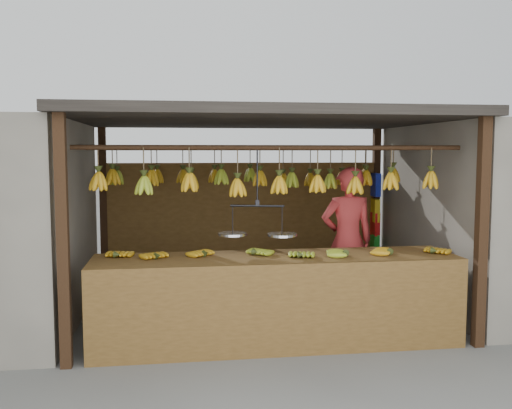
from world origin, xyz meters
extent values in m
plane|color=#5B5B57|center=(0.00, 0.00, 0.00)|extent=(80.00, 80.00, 0.00)
cube|color=black|center=(-2.00, -1.50, 1.15)|extent=(0.10, 0.10, 2.30)
cube|color=black|center=(2.00, -1.50, 1.15)|extent=(0.10, 0.10, 2.30)
cube|color=black|center=(-2.00, 1.50, 1.15)|extent=(0.10, 0.10, 2.30)
cube|color=black|center=(2.00, 1.50, 1.15)|extent=(0.10, 0.10, 2.30)
cube|color=black|center=(0.00, 0.00, 2.35)|extent=(4.30, 3.30, 0.10)
cylinder|color=black|center=(0.00, -1.00, 2.00)|extent=(4.00, 0.05, 0.05)
cylinder|color=black|center=(0.00, 0.00, 2.00)|extent=(4.00, 0.05, 0.05)
cylinder|color=black|center=(0.00, 1.00, 2.00)|extent=(4.00, 0.05, 0.05)
cube|color=brown|center=(0.00, 1.50, 0.90)|extent=(4.00, 0.06, 1.80)
cube|color=brown|center=(0.01, -1.10, 0.86)|extent=(3.70, 0.82, 0.08)
cube|color=brown|center=(0.01, -1.51, 0.45)|extent=(3.70, 0.04, 0.90)
cube|color=black|center=(-1.74, -1.46, 0.41)|extent=(0.07, 0.07, 0.82)
cube|color=black|center=(1.75, -1.46, 0.41)|extent=(0.07, 0.07, 0.82)
cube|color=black|center=(-1.74, -0.74, 0.41)|extent=(0.07, 0.07, 0.82)
cube|color=black|center=(1.75, -0.74, 0.41)|extent=(0.07, 0.07, 0.82)
ellipsoid|color=#C18A14|center=(-1.58, -1.00, 0.93)|extent=(0.23, 0.27, 0.06)
ellipsoid|color=#C18A14|center=(-1.18, -1.12, 0.93)|extent=(0.27, 0.30, 0.06)
ellipsoid|color=#C18A14|center=(-0.70, -1.05, 0.93)|extent=(0.29, 0.30, 0.06)
ellipsoid|color=#92A523|center=(-0.20, -1.05, 0.93)|extent=(0.30, 0.30, 0.06)
ellipsoid|color=#92A523|center=(0.22, -1.27, 0.93)|extent=(0.24, 0.28, 0.06)
ellipsoid|color=#92A523|center=(0.70, -1.20, 0.93)|extent=(0.27, 0.23, 0.06)
ellipsoid|color=#C18A14|center=(1.18, -1.19, 0.93)|extent=(0.30, 0.28, 0.06)
ellipsoid|color=#C18A14|center=(1.64, -1.24, 0.93)|extent=(0.30, 0.30, 0.06)
ellipsoid|color=#C18A14|center=(-1.74, -1.00, 1.67)|extent=(0.16, 0.16, 0.28)
ellipsoid|color=#92A523|center=(-1.30, -1.04, 1.63)|extent=(0.16, 0.16, 0.28)
ellipsoid|color=#C18A14|center=(-0.86, -1.02, 1.65)|extent=(0.16, 0.16, 0.28)
ellipsoid|color=#C18A14|center=(-0.38, -1.00, 1.60)|extent=(0.16, 0.16, 0.28)
ellipsoid|color=#C18A14|center=(0.05, -1.02, 1.62)|extent=(0.16, 0.16, 0.28)
ellipsoid|color=#C18A14|center=(0.46, -0.98, 1.63)|extent=(0.16, 0.16, 0.28)
ellipsoid|color=#C18A14|center=(0.87, -0.96, 1.61)|extent=(0.16, 0.16, 0.28)
ellipsoid|color=#C18A14|center=(1.25, -1.00, 1.65)|extent=(0.16, 0.16, 0.28)
ellipsoid|color=#C18A14|center=(1.67, -1.03, 1.66)|extent=(0.16, 0.16, 0.28)
ellipsoid|color=#C18A14|center=(-1.71, -0.04, 1.67)|extent=(0.16, 0.16, 0.28)
ellipsoid|color=#C18A14|center=(-1.27, -0.02, 1.65)|extent=(0.16, 0.16, 0.28)
ellipsoid|color=#C18A14|center=(-0.81, 0.03, 1.61)|extent=(0.16, 0.16, 0.28)
ellipsoid|color=#92A523|center=(-0.46, -0.01, 1.66)|extent=(0.16, 0.16, 0.28)
ellipsoid|color=#C18A14|center=(0.00, -0.03, 1.64)|extent=(0.16, 0.16, 0.28)
ellipsoid|color=#92A523|center=(0.40, 0.04, 1.62)|extent=(0.16, 0.16, 0.28)
ellipsoid|color=#92A523|center=(0.86, -0.03, 1.60)|extent=(0.16, 0.16, 0.28)
ellipsoid|color=#C18A14|center=(1.32, 0.01, 1.64)|extent=(0.16, 0.16, 0.28)
ellipsoid|color=#C18A14|center=(1.65, -0.03, 1.68)|extent=(0.16, 0.16, 0.28)
ellipsoid|color=#92A523|center=(-1.75, 0.95, 1.62)|extent=(0.16, 0.16, 0.28)
ellipsoid|color=#C18A14|center=(-1.24, 1.04, 1.63)|extent=(0.16, 0.16, 0.28)
ellipsoid|color=#C18A14|center=(-0.89, 0.96, 1.63)|extent=(0.16, 0.16, 0.28)
ellipsoid|color=#C18A14|center=(-0.46, 1.04, 1.63)|extent=(0.16, 0.16, 0.28)
ellipsoid|color=#92A523|center=(0.02, 1.03, 1.64)|extent=(0.16, 0.16, 0.28)
ellipsoid|color=#C18A14|center=(0.47, 0.98, 1.57)|extent=(0.16, 0.16, 0.28)
ellipsoid|color=#C18A14|center=(0.86, 0.97, 1.58)|extent=(0.16, 0.16, 0.28)
ellipsoid|color=#C18A14|center=(1.31, 0.98, 1.59)|extent=(0.16, 0.16, 0.28)
ellipsoid|color=#C18A14|center=(1.66, 1.02, 1.63)|extent=(0.16, 0.16, 0.28)
cylinder|color=black|center=(-0.17, -1.00, 1.70)|extent=(0.02, 0.02, 0.59)
cylinder|color=black|center=(-0.17, -1.00, 1.41)|extent=(0.54, 0.16, 0.02)
cylinder|color=silver|center=(-0.42, -0.94, 1.11)|extent=(0.30, 0.30, 0.02)
cylinder|color=silver|center=(0.07, -1.06, 1.11)|extent=(0.30, 0.30, 0.02)
imported|color=#BF3333|center=(1.05, -0.15, 0.89)|extent=(0.66, 0.44, 1.78)
cube|color=#1426BF|center=(1.94, 1.35, 1.47)|extent=(0.08, 0.26, 0.34)
cube|color=yellow|center=(1.94, 1.35, 1.09)|extent=(0.08, 0.26, 0.34)
cube|color=red|center=(1.94, 1.35, 0.89)|extent=(0.08, 0.26, 0.34)
cube|color=#199926|center=(1.94, 1.35, 0.57)|extent=(0.08, 0.26, 0.34)
camera|label=1|loc=(-1.01, -6.72, 1.95)|focal=40.00mm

